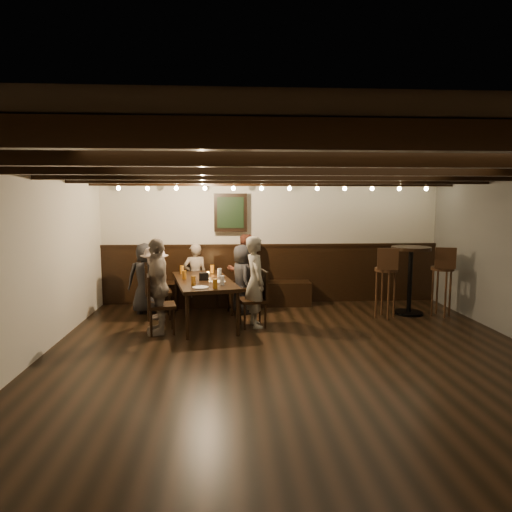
{
  "coord_description": "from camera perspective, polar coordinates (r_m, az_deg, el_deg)",
  "views": [
    {
      "loc": [
        -0.85,
        -5.27,
        1.98
      ],
      "look_at": [
        -0.45,
        1.3,
        1.17
      ],
      "focal_mm": 32.0,
      "sensor_mm": 36.0,
      "label": 1
    }
  ],
  "objects": [
    {
      "name": "room",
      "position": [
        7.56,
        0.78,
        0.09
      ],
      "size": [
        7.0,
        7.0,
        7.0
      ],
      "color": "black",
      "rests_on": "ground"
    },
    {
      "name": "dining_table",
      "position": [
        7.44,
        -6.56,
        -3.38
      ],
      "size": [
        1.2,
        2.01,
        0.71
      ],
      "rotation": [
        0.0,
        0.0,
        0.2
      ],
      "color": "black",
      "rests_on": "floor"
    },
    {
      "name": "chair_left_near",
      "position": [
        7.89,
        -12.21,
        -5.6
      ],
      "size": [
        0.5,
        0.5,
        0.93
      ],
      "rotation": [
        0.0,
        0.0,
        -1.37
      ],
      "color": "black",
      "rests_on": "floor"
    },
    {
      "name": "chair_left_far",
      "position": [
        7.01,
        -11.84,
        -7.28
      ],
      "size": [
        0.48,
        0.48,
        0.88
      ],
      "rotation": [
        0.0,
        0.0,
        -1.37
      ],
      "color": "black",
      "rests_on": "floor"
    },
    {
      "name": "chair_right_near",
      "position": [
        8.07,
        -1.92,
        -5.13
      ],
      "size": [
        0.51,
        0.51,
        0.94
      ],
      "rotation": [
        0.0,
        0.0,
        1.77
      ],
      "color": "black",
      "rests_on": "floor"
    },
    {
      "name": "chair_right_far",
      "position": [
        7.22,
        -0.31,
        -6.69
      ],
      "size": [
        0.48,
        0.48,
        0.89
      ],
      "rotation": [
        0.0,
        0.0,
        1.77
      ],
      "color": "black",
      "rests_on": "floor"
    },
    {
      "name": "person_bench_left",
      "position": [
        8.26,
        -13.67,
        -2.68
      ],
      "size": [
        0.68,
        0.51,
        1.25
      ],
      "primitive_type": "imported",
      "rotation": [
        0.0,
        0.0,
        3.34
      ],
      "color": "#27272A",
      "rests_on": "floor"
    },
    {
      "name": "person_bench_centre",
      "position": [
        8.47,
        -7.59,
        -2.48
      ],
      "size": [
        0.48,
        0.37,
        1.19
      ],
      "primitive_type": "imported",
      "rotation": [
        0.0,
        0.0,
        3.34
      ],
      "color": "gray",
      "rests_on": "floor"
    },
    {
      "name": "person_bench_right",
      "position": [
        8.47,
        -1.42,
        -1.85
      ],
      "size": [
        0.75,
        0.63,
        1.36
      ],
      "primitive_type": "imported",
      "rotation": [
        0.0,
        0.0,
        3.34
      ],
      "color": "brown",
      "rests_on": "floor"
    },
    {
      "name": "person_left_near",
      "position": [
        7.82,
        -12.49,
        -3.26
      ],
      "size": [
        0.6,
        0.87,
        1.22
      ],
      "primitive_type": "imported",
      "rotation": [
        0.0,
        0.0,
        -1.37
      ],
      "color": "#AA9690",
      "rests_on": "floor"
    },
    {
      "name": "person_left_far",
      "position": [
        6.92,
        -12.19,
        -3.71
      ],
      "size": [
        0.51,
        0.89,
        1.43
      ],
      "primitive_type": "imported",
      "rotation": [
        0.0,
        0.0,
        -1.37
      ],
      "color": "gray",
      "rests_on": "floor"
    },
    {
      "name": "person_right_near",
      "position": [
        8.02,
        -1.71,
        -2.88
      ],
      "size": [
        0.5,
        0.66,
        1.22
      ],
      "primitive_type": "imported",
      "rotation": [
        0.0,
        0.0,
        1.77
      ],
      "color": "#252527",
      "rests_on": "floor"
    },
    {
      "name": "person_right_far",
      "position": [
        7.14,
        -0.07,
        -3.23
      ],
      "size": [
        0.44,
        0.58,
        1.43
      ],
      "primitive_type": "imported",
      "rotation": [
        0.0,
        0.0,
        1.77
      ],
      "color": "gray",
      "rests_on": "floor"
    },
    {
      "name": "pint_a",
      "position": [
        8.07,
        -9.27,
        -1.69
      ],
      "size": [
        0.07,
        0.07,
        0.14
      ],
      "primitive_type": "cylinder",
      "color": "#BF7219",
      "rests_on": "dining_table"
    },
    {
      "name": "pint_b",
      "position": [
        8.09,
        -5.49,
        -1.61
      ],
      "size": [
        0.07,
        0.07,
        0.14
      ],
      "primitive_type": "cylinder",
      "color": "#BF7219",
      "rests_on": "dining_table"
    },
    {
      "name": "pint_c",
      "position": [
        7.48,
        -8.96,
        -2.37
      ],
      "size": [
        0.07,
        0.07,
        0.14
      ],
      "primitive_type": "cylinder",
      "color": "#BF7219",
      "rests_on": "dining_table"
    },
    {
      "name": "pint_d",
      "position": [
        7.66,
        -4.57,
        -2.08
      ],
      "size": [
        0.07,
        0.07,
        0.14
      ],
      "primitive_type": "cylinder",
      "color": "silver",
      "rests_on": "dining_table"
    },
    {
      "name": "pint_e",
      "position": [
        6.95,
        -7.83,
        -3.06
      ],
      "size": [
        0.07,
        0.07,
        0.14
      ],
      "primitive_type": "cylinder",
      "color": "#BF7219",
      "rests_on": "dining_table"
    },
    {
      "name": "pint_f",
      "position": [
        6.92,
        -4.27,
        -3.06
      ],
      "size": [
        0.07,
        0.07,
        0.14
      ],
      "primitive_type": "cylinder",
      "color": "silver",
      "rests_on": "dining_table"
    },
    {
      "name": "pint_g",
      "position": [
        6.65,
        -5.14,
        -3.48
      ],
      "size": [
        0.07,
        0.07,
        0.14
      ],
      "primitive_type": "cylinder",
      "color": "#BF7219",
      "rests_on": "dining_table"
    },
    {
      "name": "plate_near",
      "position": [
        6.73,
        -6.97,
        -3.92
      ],
      "size": [
        0.24,
        0.24,
        0.01
      ],
      "primitive_type": "cylinder",
      "color": "white",
      "rests_on": "dining_table"
    },
    {
      "name": "plate_far",
      "position": [
        7.16,
        -4.79,
        -3.22
      ],
      "size": [
        0.24,
        0.24,
        0.01
      ],
      "primitive_type": "cylinder",
      "color": "white",
      "rests_on": "dining_table"
    },
    {
      "name": "condiment_caddy",
      "position": [
        7.37,
        -6.52,
        -2.54
      ],
      "size": [
        0.15,
        0.1,
        0.12
      ],
      "primitive_type": "cube",
      "color": "black",
      "rests_on": "dining_table"
    },
    {
      "name": "candle",
      "position": [
        7.74,
        -6.01,
        -2.35
      ],
      "size": [
        0.05,
        0.05,
        0.05
      ],
      "primitive_type": "cylinder",
      "color": "beige",
      "rests_on": "dining_table"
    },
    {
      "name": "high_top_table",
      "position": [
        8.34,
        18.72,
        -1.68
      ],
      "size": [
        0.67,
        0.67,
        1.19
      ],
      "color": "black",
      "rests_on": "floor"
    },
    {
      "name": "bar_stool_left",
      "position": [
        8.02,
        15.86,
        -4.31
      ],
      "size": [
        0.39,
        0.41,
        1.2
      ],
      "rotation": [
        0.0,
        0.0,
        -0.21
      ],
      "color": "#321D10",
      "rests_on": "floor"
    },
    {
      "name": "bar_stool_right",
      "position": [
        8.45,
        22.17,
        -4.0
      ],
      "size": [
        0.4,
        0.42,
        1.2
      ],
      "rotation": [
        0.0,
        0.0,
        -0.24
      ],
      "color": "#321D10",
      "rests_on": "floor"
    }
  ]
}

